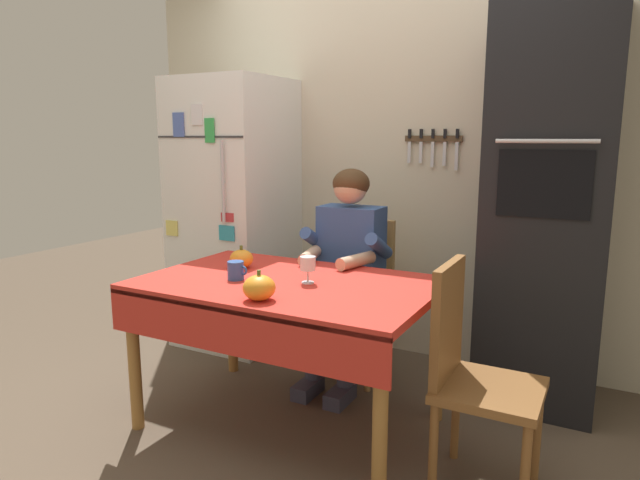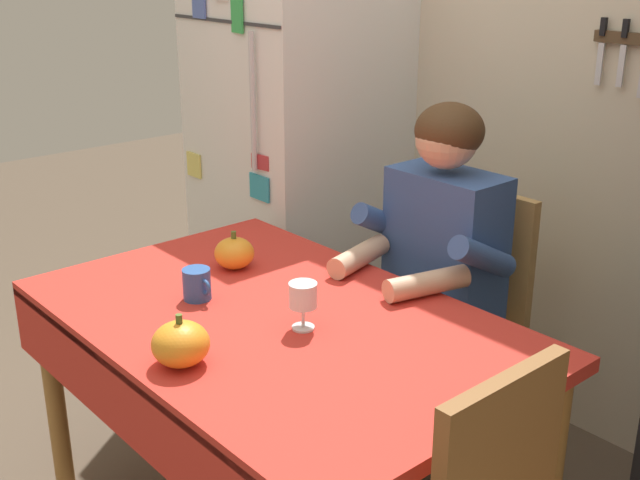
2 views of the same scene
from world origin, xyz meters
name	(u,v)px [view 1 (image 1 of 2)]	position (x,y,z in m)	size (l,w,h in m)	color
ground_plane	(279,432)	(0.00, 0.00, 0.00)	(10.00, 10.00, 0.00)	brown
back_wall_assembly	(393,155)	(0.05, 1.35, 1.30)	(3.70, 0.13, 2.60)	beige
refrigerator	(235,214)	(-0.95, 0.96, 0.90)	(0.68, 0.71, 1.80)	white
wall_oven	(548,209)	(1.05, 1.00, 1.05)	(0.60, 0.64, 2.10)	black
dining_table	(286,299)	(0.00, 0.08, 0.66)	(1.40, 0.90, 0.74)	#9E6B33
chair_behind_person	(359,289)	(0.03, 0.87, 0.51)	(0.40, 0.40, 0.93)	tan
seated_person	(346,259)	(0.03, 0.68, 0.74)	(0.47, 0.55, 1.25)	#38384C
chair_right_side	(471,367)	(0.90, 0.02, 0.51)	(0.40, 0.40, 0.93)	brown
coffee_mug	(237,270)	(-0.23, 0.00, 0.79)	(0.11, 0.08, 0.09)	#2D569E
wine_glass	(308,265)	(0.11, 0.11, 0.83)	(0.07, 0.07, 0.13)	white
pumpkin_large	(241,259)	(-0.35, 0.21, 0.79)	(0.12, 0.12, 0.12)	orange
pumpkin_medium	(259,288)	(0.06, -0.23, 0.79)	(0.14, 0.14, 0.13)	orange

